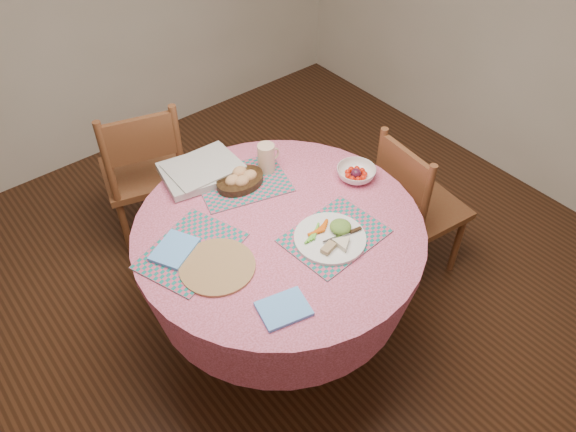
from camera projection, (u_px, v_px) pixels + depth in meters
The scene contains 15 objects.
ground at pixel (280, 331), 2.88m from camera, with size 4.00×4.00×0.00m, color #331C0F.
dining_table at pixel (279, 257), 2.50m from camera, with size 1.24×1.24×0.75m.
chair_right at pixel (415, 205), 2.89m from camera, with size 0.43×0.45×0.88m.
chair_back at pixel (145, 172), 3.04m from camera, with size 0.54×0.52×0.94m.
placemat_front at pixel (334, 236), 2.32m from camera, with size 0.40×0.30×0.01m, color #14746D.
placemat_left at pixel (191, 251), 2.26m from camera, with size 0.40×0.30×0.01m, color #14746D.
placemat_back at pixel (243, 182), 2.57m from camera, with size 0.40×0.30×0.01m, color #14746D.
wicker_trivet at pixel (217, 267), 2.19m from camera, with size 0.30×0.30×0.01m, color #8D5D3D.
napkin_near at pixel (284, 309), 2.04m from camera, with size 0.18×0.14×0.01m, color #63A9FF.
napkin_far at pixel (174, 249), 2.25m from camera, with size 0.18×0.14×0.01m, color #63A9FF.
dinner_plate at pixel (332, 237), 2.29m from camera, with size 0.30×0.30×0.05m.
bread_bowl at pixel (240, 179), 2.53m from camera, with size 0.23×0.23×0.08m.
latte_mug at pixel (267, 158), 2.58m from camera, with size 0.12×0.08×0.14m.
fruit_bowl at pixel (356, 173), 2.58m from camera, with size 0.19×0.19×0.06m.
newspaper_stack at pixel (201, 171), 2.59m from camera, with size 0.39×0.33×0.04m.
Camera 1 is at (-1.03, -1.33, 2.40)m, focal length 35.00 mm.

